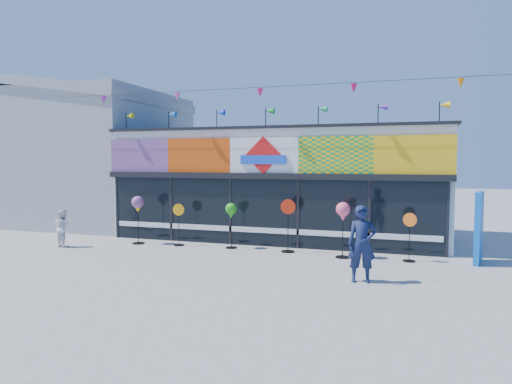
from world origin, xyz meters
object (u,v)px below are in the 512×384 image
at_px(spinner_1, 179,223).
at_px(spinner_3, 288,224).
at_px(blue_sign, 479,227).
at_px(spinner_2, 231,212).
at_px(adult_man, 362,244).
at_px(spinner_0, 138,206).
at_px(child, 63,228).
at_px(spinner_4, 343,213).
at_px(spinner_5, 410,236).

relative_size(spinner_1, spinner_3, 0.85).
height_order(blue_sign, spinner_2, blue_sign).
xyz_separation_m(spinner_2, adult_man, (4.51, -3.01, -0.29)).
xyz_separation_m(blue_sign, adult_man, (-2.98, -3.09, -0.10)).
distance_m(spinner_1, adult_man, 7.03).
bearing_deg(spinner_3, spinner_0, -177.81).
bearing_deg(spinner_3, child, -168.91).
distance_m(spinner_2, spinner_4, 3.75).
bearing_deg(adult_man, spinner_4, 97.41).
bearing_deg(spinner_0, child, -149.26).
bearing_deg(spinner_2, adult_man, -33.66).
height_order(blue_sign, child, blue_sign).
relative_size(spinner_3, spinner_5, 1.19).
distance_m(blue_sign, adult_man, 4.29).
bearing_deg(spinner_2, spinner_1, -176.54).
height_order(spinner_0, adult_man, adult_man).
xyz_separation_m(spinner_0, spinner_2, (3.40, 0.26, -0.13)).
relative_size(spinner_2, spinner_4, 0.90).
distance_m(spinner_1, spinner_3, 3.85).
bearing_deg(spinner_0, blue_sign, 1.80).
bearing_deg(spinner_0, spinner_2, 4.38).
relative_size(spinner_3, child, 1.32).
bearing_deg(blue_sign, spinner_4, -159.84).
height_order(spinner_2, child, spinner_2).
relative_size(spinner_1, spinner_5, 1.02).
bearing_deg(spinner_2, child, -164.58).
relative_size(spinner_5, child, 1.11).
height_order(spinner_2, adult_man, adult_man).
height_order(adult_man, child, adult_man).
bearing_deg(spinner_5, spinner_3, 176.10).
height_order(blue_sign, spinner_3, blue_sign).
bearing_deg(spinner_1, adult_man, -24.32).
height_order(spinner_3, spinner_4, spinner_3).
distance_m(spinner_0, spinner_5, 9.05).
height_order(spinner_5, child, spinner_5).
bearing_deg(adult_man, child, 162.41).
bearing_deg(adult_man, spinner_0, 151.68).
distance_m(spinner_5, child, 11.22).
relative_size(spinner_0, spinner_1, 1.17).
xyz_separation_m(spinner_4, child, (-9.25, -1.15, -0.71)).
relative_size(spinner_0, spinner_2, 1.11).
bearing_deg(adult_man, spinner_2, 137.16).
distance_m(adult_man, child, 10.15).
relative_size(spinner_0, spinner_3, 0.99).
bearing_deg(child, spinner_0, -129.72).
distance_m(spinner_2, child, 5.75).
distance_m(spinner_0, spinner_2, 3.41).
relative_size(spinner_0, spinner_4, 1.00).
distance_m(spinner_5, adult_man, 2.93).
xyz_separation_m(spinner_3, spinner_5, (3.67, -0.25, -0.14)).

